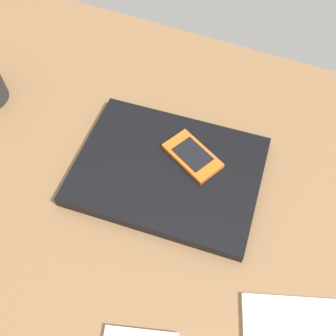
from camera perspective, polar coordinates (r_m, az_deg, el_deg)
The scene contains 3 objects.
desk_surface at distance 72.74cm, azimuth -6.53°, elevation -0.05°, with size 120.00×80.00×3.00cm, color olive.
laptop_closed at distance 68.89cm, azimuth 0.00°, elevation -0.40°, with size 32.47×24.26×2.21cm, color black.
cell_phone_on_laptop at distance 68.90cm, azimuth 3.64°, elevation 1.83°, with size 11.90×9.80×1.05cm.
Camera 1 is at (-23.07, 32.83, 62.17)cm, focal length 41.11 mm.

